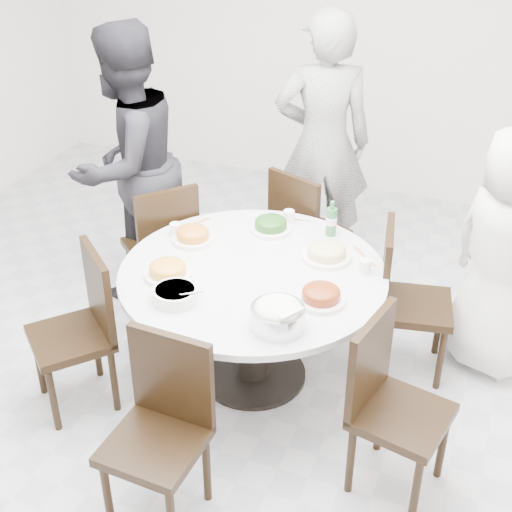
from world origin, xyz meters
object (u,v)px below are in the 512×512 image
(diner_left, at_px, (127,165))
(chair_s, at_px, (154,441))
(diner_right, at_px, (505,254))
(chair_se, at_px, (403,413))
(chair_ne, at_px, (416,303))
(beverage_bottle, at_px, (332,218))
(chair_sw, at_px, (70,335))
(dining_table, at_px, (253,325))
(diner_middle, at_px, (323,144))
(rice_bowl, at_px, (278,318))
(chair_nw, at_px, (160,244))
(chair_n, at_px, (310,231))
(soup_bowl, at_px, (175,295))

(diner_left, bearing_deg, chair_s, 45.49)
(diner_right, bearing_deg, chair_se, 110.40)
(chair_ne, bearing_deg, chair_se, 175.97)
(diner_left, relative_size, beverage_bottle, 8.38)
(chair_s, relative_size, chair_se, 1.00)
(chair_sw, distance_m, beverage_bottle, 1.66)
(dining_table, height_order, diner_middle, diner_middle)
(diner_middle, xyz_separation_m, beverage_bottle, (0.33, -0.90, -0.09))
(chair_s, relative_size, diner_middle, 0.50)
(diner_left, relative_size, rice_bowl, 6.95)
(dining_table, xyz_separation_m, chair_s, (-0.05, -1.11, 0.10))
(chair_sw, bearing_deg, diner_middle, 109.28)
(rice_bowl, bearing_deg, chair_nw, 141.14)
(chair_ne, distance_m, diner_left, 2.08)
(diner_left, bearing_deg, diner_middle, 138.76)
(chair_ne, height_order, chair_n, same)
(beverage_bottle, bearing_deg, chair_s, -101.40)
(beverage_bottle, bearing_deg, chair_ne, -12.96)
(chair_nw, height_order, beverage_bottle, beverage_bottle)
(dining_table, bearing_deg, chair_s, -92.47)
(chair_ne, relative_size, chair_nw, 1.00)
(rice_bowl, bearing_deg, soup_bowl, 177.40)
(chair_n, distance_m, rice_bowl, 1.55)
(chair_ne, bearing_deg, dining_table, 105.85)
(dining_table, relative_size, soup_bowl, 6.39)
(soup_bowl, bearing_deg, chair_se, -4.71)
(chair_nw, bearing_deg, chair_ne, 128.55)
(soup_bowl, distance_m, beverage_bottle, 1.13)
(dining_table, distance_m, chair_sw, 1.04)
(chair_ne, bearing_deg, diner_left, 72.91)
(diner_left, bearing_deg, chair_ne, 96.84)
(chair_nw, distance_m, chair_sw, 1.07)
(diner_middle, bearing_deg, chair_se, 94.74)
(chair_ne, relative_size, chair_n, 1.00)
(chair_sw, relative_size, chair_se, 1.00)
(dining_table, bearing_deg, chair_se, -28.10)
(chair_n, relative_size, chair_se, 1.00)
(chair_nw, relative_size, diner_left, 0.51)
(chair_s, relative_size, beverage_bottle, 4.23)
(chair_ne, height_order, chair_nw, same)
(chair_ne, bearing_deg, chair_sw, 109.54)
(chair_s, bearing_deg, chair_ne, 62.30)
(chair_ne, xyz_separation_m, rice_bowl, (-0.56, -0.87, 0.33))
(diner_middle, relative_size, diner_left, 1.01)
(chair_s, height_order, beverage_bottle, beverage_bottle)
(chair_nw, relative_size, chair_se, 1.00)
(chair_ne, xyz_separation_m, diner_left, (-2.02, 0.23, 0.47))
(chair_sw, relative_size, rice_bowl, 3.51)
(chair_nw, height_order, chair_s, same)
(diner_left, bearing_deg, dining_table, 73.74)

